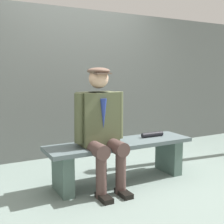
# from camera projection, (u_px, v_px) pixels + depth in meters

# --- Properties ---
(ground_plane) EXTENTS (30.00, 30.00, 0.00)m
(ground_plane) POSITION_uv_depth(u_px,v_px,m) (121.00, 181.00, 3.35)
(ground_plane) COLOR gray
(bench) EXTENTS (1.73, 0.46, 0.47)m
(bench) POSITION_uv_depth(u_px,v_px,m) (121.00, 154.00, 3.31)
(bench) COLOR #4F5E60
(bench) RESTS_ON ground
(seated_man) EXTENTS (0.57, 0.61, 1.31)m
(seated_man) POSITION_uv_depth(u_px,v_px,m) (101.00, 124.00, 3.06)
(seated_man) COLOR #4E5438
(seated_man) RESTS_ON ground
(rolled_magazine) EXTENTS (0.29, 0.06, 0.06)m
(rolled_magazine) POSITION_uv_depth(u_px,v_px,m) (152.00, 134.00, 3.54)
(rolled_magazine) COLOR black
(rolled_magazine) RESTS_ON bench
(stadium_wall) EXTENTS (12.00, 0.24, 2.19)m
(stadium_wall) POSITION_uv_depth(u_px,v_px,m) (75.00, 83.00, 4.45)
(stadium_wall) COLOR #5D605E
(stadium_wall) RESTS_ON ground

